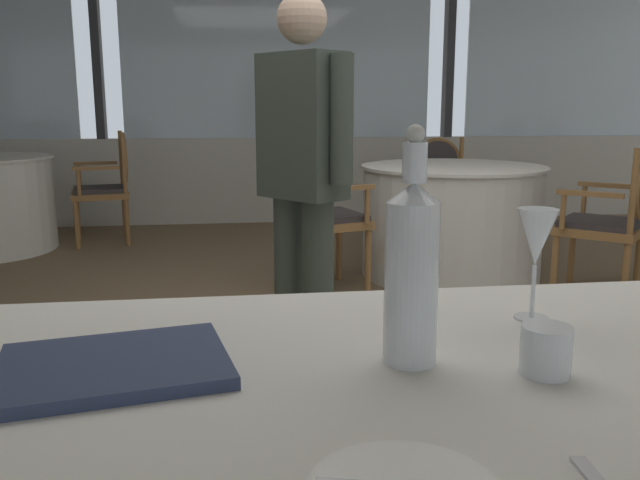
% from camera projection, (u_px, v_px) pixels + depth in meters
% --- Properties ---
extents(ground_plane, '(14.25, 14.25, 0.00)m').
position_uv_depth(ground_plane, '(351.00, 383.00, 2.80)').
color(ground_plane, '#756047').
extents(window_wall_far, '(10.96, 0.14, 2.61)m').
position_uv_depth(window_wall_far, '(280.00, 118.00, 6.56)').
color(window_wall_far, beige).
rests_on(window_wall_far, ground_plane).
extents(water_bottle, '(0.08, 0.08, 0.37)m').
position_uv_depth(water_bottle, '(412.00, 269.00, 1.01)').
color(water_bottle, white).
rests_on(water_bottle, foreground_table).
extents(wine_glass, '(0.08, 0.08, 0.21)m').
position_uv_depth(wine_glass, '(536.00, 240.00, 1.22)').
color(wine_glass, white).
rests_on(wine_glass, foreground_table).
extents(water_tumbler, '(0.08, 0.08, 0.08)m').
position_uv_depth(water_tumbler, '(546.00, 350.00, 0.98)').
color(water_tumbler, white).
rests_on(water_tumbler, foreground_table).
extents(menu_book, '(0.38, 0.31, 0.02)m').
position_uv_depth(menu_book, '(115.00, 366.00, 1.00)').
color(menu_book, '#2D3856').
rests_on(menu_book, foreground_table).
extents(background_table_0, '(1.26, 1.26, 0.76)m').
position_uv_depth(background_table_0, '(451.00, 220.00, 4.55)').
color(background_table_0, silver).
rests_on(background_table_0, ground_plane).
extents(dining_chair_0_0, '(0.60, 0.55, 0.90)m').
position_uv_depth(dining_chair_0_0, '(438.00, 182.00, 5.55)').
color(dining_chair_0_0, olive).
rests_on(dining_chair_0_0, ground_plane).
extents(dining_chair_0_1, '(0.58, 0.62, 0.96)m').
position_uv_depth(dining_chair_0_1, '(312.00, 204.00, 4.07)').
color(dining_chair_0_1, olive).
rests_on(dining_chair_0_1, ground_plane).
extents(dining_chair_0_2, '(0.66, 0.66, 0.93)m').
position_uv_depth(dining_chair_0_2, '(617.00, 211.00, 3.93)').
color(dining_chair_0_2, olive).
rests_on(dining_chair_0_2, ground_plane).
extents(dining_chair_2_2, '(0.55, 0.60, 0.95)m').
position_uv_depth(dining_chair_2_2, '(110.00, 179.00, 5.60)').
color(dining_chair_2_2, olive).
rests_on(dining_chair_2_2, ground_plane).
extents(diner_person_0, '(0.38, 0.44, 1.60)m').
position_uv_depth(diner_person_0, '(303.00, 168.00, 2.73)').
color(diner_person_0, '#424C42').
rests_on(diner_person_0, ground_plane).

